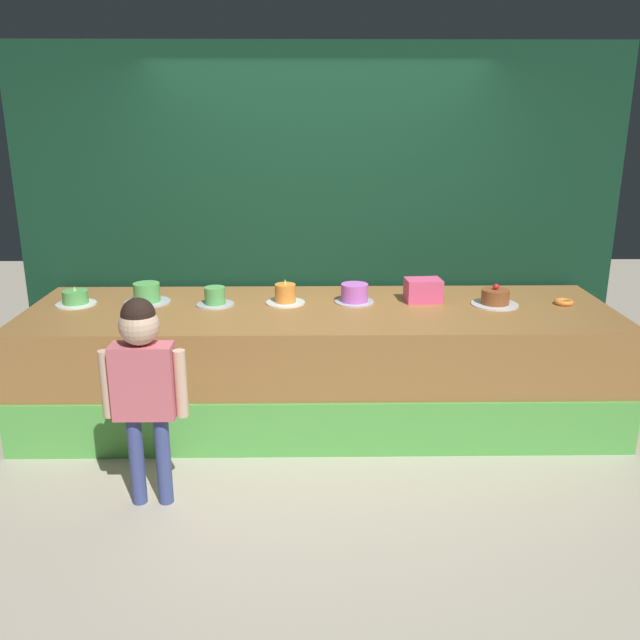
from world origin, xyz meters
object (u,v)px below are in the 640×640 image
at_px(child_figure, 143,375).
at_px(cake_right, 355,294).
at_px(cake_far_left, 76,298).
at_px(cake_center_right, 285,295).
at_px(donut, 564,302).
at_px(cake_far_right, 495,298).
at_px(cake_left, 147,294).
at_px(cake_center_left, 215,297).
at_px(pink_box, 423,290).

relative_size(child_figure, cake_right, 4.29).
relative_size(cake_far_left, cake_center_right, 1.01).
xyz_separation_m(child_figure, cake_right, (1.21, 1.27, 0.10)).
xyz_separation_m(donut, cake_far_left, (-3.45, 0.05, 0.03)).
height_order(child_figure, cake_center_right, child_figure).
bearing_deg(cake_center_right, cake_far_left, -179.43).
height_order(donut, cake_far_right, cake_far_right).
height_order(child_figure, cake_far_left, child_figure).
height_order(cake_far_left, cake_left, cake_left).
xyz_separation_m(cake_left, cake_center_left, (0.49, -0.07, -0.01)).
bearing_deg(cake_center_left, cake_far_right, -0.82).
bearing_deg(cake_left, child_figure, -78.32).
distance_m(child_figure, cake_center_right, 1.45).
bearing_deg(cake_center_right, pink_box, 2.09).
relative_size(cake_center_left, cake_right, 0.94).
bearing_deg(pink_box, cake_right, -177.45).
xyz_separation_m(child_figure, cake_center_left, (0.23, 1.22, 0.10)).
relative_size(pink_box, cake_center_left, 0.96).
height_order(donut, cake_center_left, cake_center_left).
height_order(pink_box, cake_left, pink_box).
height_order(pink_box, cake_center_left, pink_box).
bearing_deg(donut, cake_far_right, -179.09).
distance_m(donut, cake_right, 1.48).
height_order(donut, cake_center_right, cake_center_right).
relative_size(child_figure, donut, 9.00).
relative_size(cake_far_left, cake_far_right, 0.86).
xyz_separation_m(child_figure, donut, (2.69, 1.20, 0.06)).
bearing_deg(donut, child_figure, -156.07).
height_order(cake_left, cake_center_left, cake_left).
bearing_deg(cake_far_right, child_figure, -151.65).
bearing_deg(pink_box, cake_far_right, -11.96).
bearing_deg(cake_right, pink_box, 2.55).
distance_m(pink_box, cake_center_left, 1.48).
bearing_deg(donut, cake_far_left, 179.24).
relative_size(donut, cake_far_right, 0.41).
xyz_separation_m(pink_box, cake_center_left, (-1.48, -0.08, -0.03)).
bearing_deg(pink_box, donut, -5.60).
relative_size(child_figure, cake_far_right, 3.67).
distance_m(cake_far_left, cake_far_right, 2.96).
xyz_separation_m(child_figure, cake_far_right, (2.20, 1.19, 0.09)).
height_order(donut, cake_left, cake_left).
distance_m(cake_far_left, cake_left, 0.50).
bearing_deg(child_figure, cake_center_right, 60.16).
relative_size(cake_far_left, cake_right, 1.00).
xyz_separation_m(donut, cake_left, (-2.96, 0.09, 0.05)).
distance_m(cake_far_left, cake_right, 1.97).
relative_size(child_figure, pink_box, 4.80).
xyz_separation_m(cake_center_right, cake_far_right, (1.48, -0.07, -0.01)).
xyz_separation_m(donut, cake_center_right, (-1.97, 0.06, 0.04)).
height_order(pink_box, cake_far_right, pink_box).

